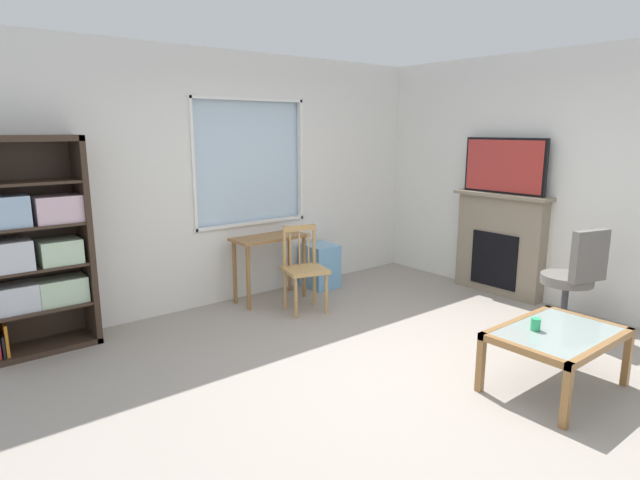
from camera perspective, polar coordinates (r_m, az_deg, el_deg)
ground at (r=4.31m, az=7.66°, el=-14.38°), size 6.22×5.99×0.02m
wall_back_with_window at (r=5.87m, az=-10.19°, el=6.29°), size 5.22×0.15×2.71m
wall_right at (r=6.13m, az=25.63°, el=5.73°), size 0.12×5.19×2.71m
bookshelf at (r=5.06m, az=-28.84°, el=-0.97°), size 0.90×0.38×1.85m
desk_under_window at (r=5.86m, az=-5.49°, el=-1.00°), size 0.84×0.38×0.74m
wooden_chair at (r=5.53m, az=-1.76°, el=-3.06°), size 0.51×0.50×0.90m
plastic_drawer_unit at (r=6.41m, az=-0.02°, el=-2.80°), size 0.35×0.40×0.53m
fireplace at (r=6.43m, az=18.91°, el=-0.39°), size 0.26×1.16×1.18m
tv at (r=6.30m, az=19.37°, el=7.61°), size 0.06×1.00×0.62m
office_chair at (r=5.52m, az=25.94°, el=-3.35°), size 0.58×0.61×1.00m
coffee_table at (r=4.28m, az=24.32°, el=-9.76°), size 0.98×0.69×0.45m
sippy_cup at (r=4.20m, az=22.36°, el=-8.44°), size 0.07×0.07×0.09m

